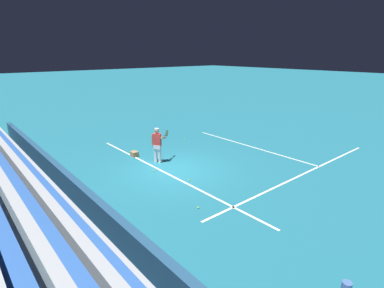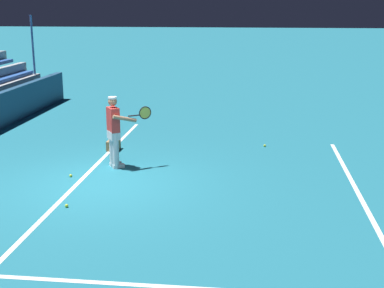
{
  "view_description": "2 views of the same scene",
  "coord_description": "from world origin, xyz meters",
  "px_view_note": "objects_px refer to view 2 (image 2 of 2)",
  "views": [
    {
      "loc": [
        10.31,
        -7.64,
        5.19
      ],
      "look_at": [
        -0.58,
        1.58,
        0.8
      ],
      "focal_mm": 28.0,
      "sensor_mm": 36.0,
      "label": 1
    },
    {
      "loc": [
        10.7,
        3.3,
        3.81
      ],
      "look_at": [
        -1.08,
        1.9,
        0.69
      ],
      "focal_mm": 50.0,
      "sensor_mm": 36.0,
      "label": 2
    }
  ],
  "objects_px": {
    "tennis_ball_toward_net": "(67,206)",
    "tennis_player": "(115,131)",
    "ball_box_cardboard": "(113,145)",
    "tennis_ball_far_right": "(71,176)",
    "tennis_ball_far_left": "(265,146)"
  },
  "relations": [
    {
      "from": "tennis_ball_far_left",
      "to": "tennis_player",
      "type": "bearing_deg",
      "value": -57.15
    },
    {
      "from": "ball_box_cardboard",
      "to": "tennis_ball_far_right",
      "type": "relative_size",
      "value": 6.06
    },
    {
      "from": "ball_box_cardboard",
      "to": "tennis_ball_far_right",
      "type": "height_order",
      "value": "ball_box_cardboard"
    },
    {
      "from": "tennis_ball_far_left",
      "to": "tennis_ball_toward_net",
      "type": "bearing_deg",
      "value": -37.64
    },
    {
      "from": "tennis_ball_far_right",
      "to": "tennis_ball_toward_net",
      "type": "bearing_deg",
      "value": 16.78
    },
    {
      "from": "ball_box_cardboard",
      "to": "tennis_ball_far_left",
      "type": "height_order",
      "value": "ball_box_cardboard"
    },
    {
      "from": "tennis_ball_toward_net",
      "to": "tennis_ball_far_right",
      "type": "bearing_deg",
      "value": -163.22
    },
    {
      "from": "ball_box_cardboard",
      "to": "tennis_ball_toward_net",
      "type": "relative_size",
      "value": 6.06
    },
    {
      "from": "tennis_player",
      "to": "tennis_ball_far_right",
      "type": "bearing_deg",
      "value": -43.34
    },
    {
      "from": "ball_box_cardboard",
      "to": "tennis_player",
      "type": "bearing_deg",
      "value": 16.84
    },
    {
      "from": "tennis_ball_toward_net",
      "to": "tennis_player",
      "type": "bearing_deg",
      "value": 174.17
    },
    {
      "from": "ball_box_cardboard",
      "to": "tennis_ball_far_left",
      "type": "relative_size",
      "value": 6.06
    },
    {
      "from": "tennis_ball_far_right",
      "to": "tennis_ball_toward_net",
      "type": "distance_m",
      "value": 1.9
    },
    {
      "from": "tennis_player",
      "to": "tennis_ball_toward_net",
      "type": "distance_m",
      "value": 2.84
    },
    {
      "from": "tennis_player",
      "to": "tennis_ball_far_left",
      "type": "relative_size",
      "value": 25.98
    }
  ]
}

